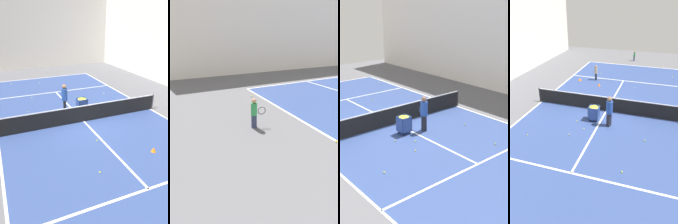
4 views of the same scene
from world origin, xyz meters
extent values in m
plane|color=#5B5B60|center=(0.00, 0.00, 0.00)|extent=(34.52, 34.52, 0.00)
cube|color=navy|center=(0.00, 0.00, 0.00)|extent=(9.36, 21.16, 0.00)
cube|color=white|center=(0.00, 10.58, 0.01)|extent=(9.36, 0.10, 0.00)
cube|color=white|center=(4.68, 0.00, 0.01)|extent=(0.10, 21.16, 0.00)
cube|color=white|center=(0.00, -5.82, 0.01)|extent=(9.36, 0.10, 0.00)
cube|color=white|center=(0.00, 5.82, 0.01)|extent=(9.36, 0.10, 0.00)
cube|color=white|center=(0.00, 0.00, 0.01)|extent=(0.10, 11.64, 0.00)
cube|color=silver|center=(0.00, 15.33, 4.14)|extent=(18.72, 0.15, 8.28)
cylinder|color=#2D2D33|center=(4.78, 0.00, 0.50)|extent=(0.10, 0.10, 1.00)
cube|color=black|center=(0.00, 0.00, 0.48)|extent=(9.46, 0.03, 0.93)
cube|color=white|center=(0.00, 0.00, 0.97)|extent=(9.46, 0.04, 0.05)
cube|color=black|center=(-0.59, 1.68, 0.41)|extent=(0.25, 0.33, 0.82)
cylinder|color=#234799|center=(-0.59, 1.68, 1.19)|extent=(0.45, 0.45, 0.73)
sphere|color=#846047|center=(-0.59, 1.68, 1.69)|extent=(0.27, 0.27, 0.27)
torus|color=#2D478C|center=(-0.64, 1.32, 1.01)|extent=(0.10, 0.28, 0.28)
cube|color=#2D478C|center=(0.42, 1.32, 0.14)|extent=(0.58, 0.56, 0.02)
cube|color=#2D478C|center=(0.42, 1.05, 0.52)|extent=(0.58, 0.02, 0.77)
cube|color=#2D478C|center=(0.42, 1.59, 0.52)|extent=(0.58, 0.02, 0.77)
cube|color=#2D478C|center=(0.13, 1.32, 0.52)|extent=(0.02, 0.56, 0.77)
cube|color=#2D478C|center=(0.70, 1.32, 0.52)|extent=(0.02, 0.56, 0.77)
ellipsoid|color=yellow|center=(0.42, 1.32, 0.85)|extent=(0.54, 0.52, 0.16)
cylinder|color=black|center=(0.21, 1.13, 0.07)|extent=(0.05, 0.05, 0.14)
cylinder|color=black|center=(0.62, 1.13, 0.07)|extent=(0.05, 0.05, 0.14)
cylinder|color=black|center=(0.21, 1.52, 0.07)|extent=(0.05, 0.05, 0.14)
cylinder|color=black|center=(0.62, 1.52, 0.07)|extent=(0.05, 0.05, 0.14)
cone|color=orange|center=(1.68, -4.02, 0.11)|extent=(0.23, 0.23, 0.21)
sphere|color=yellow|center=(-3.03, 9.51, 0.04)|extent=(0.07, 0.07, 0.07)
sphere|color=yellow|center=(-2.03, 5.13, 0.04)|extent=(0.07, 0.07, 0.07)
sphere|color=yellow|center=(-2.71, 2.58, 0.04)|extent=(0.07, 0.07, 0.07)
sphere|color=yellow|center=(1.23, 3.24, 0.04)|extent=(0.07, 0.07, 0.07)
sphere|color=yellow|center=(1.33, 1.83, 0.04)|extent=(0.07, 0.07, 0.07)
sphere|color=yellow|center=(3.33, 3.94, 0.04)|extent=(0.07, 0.07, 0.07)
sphere|color=yellow|center=(-0.64, 8.80, 0.04)|extent=(0.07, 0.07, 0.07)
sphere|color=yellow|center=(0.64, 2.49, 0.04)|extent=(0.07, 0.07, 0.07)
sphere|color=yellow|center=(-1.19, -4.40, 0.04)|extent=(0.07, 0.07, 0.07)
sphere|color=yellow|center=(-0.26, -2.22, 0.04)|extent=(0.07, 0.07, 0.07)
camera|label=1|loc=(-4.38, -10.39, 5.54)|focal=35.00mm
camera|label=2|loc=(5.00, -14.86, 2.91)|focal=28.00mm
camera|label=3|loc=(8.96, 13.04, 6.32)|focal=50.00mm
camera|label=4|loc=(-3.00, 12.06, 6.70)|focal=35.00mm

